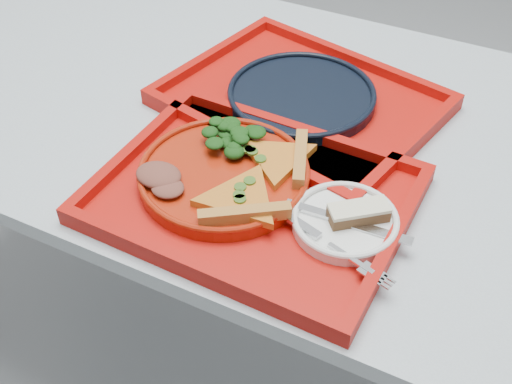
# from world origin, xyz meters

# --- Properties ---
(ground) EXTENTS (10.00, 10.00, 0.00)m
(ground) POSITION_xyz_m (0.00, 0.00, 0.00)
(ground) COLOR #989BA0
(ground) RESTS_ON ground
(table) EXTENTS (1.60, 0.80, 0.75)m
(table) POSITION_xyz_m (0.00, 0.00, 0.68)
(table) COLOR #9BA6AE
(table) RESTS_ON ground
(tray_main) EXTENTS (0.46, 0.36, 0.01)m
(tray_main) POSITION_xyz_m (0.09, -0.21, 0.76)
(tray_main) COLOR #AD0F09
(tray_main) RESTS_ON table
(tray_far) EXTENTS (0.52, 0.44, 0.01)m
(tray_far) POSITION_xyz_m (0.06, 0.05, 0.76)
(tray_far) COLOR #AD0F09
(tray_far) RESTS_ON table
(dinner_plate) EXTENTS (0.26, 0.26, 0.02)m
(dinner_plate) POSITION_xyz_m (0.04, -0.20, 0.77)
(dinner_plate) COLOR #9C1E0A
(dinner_plate) RESTS_ON tray_main
(side_plate) EXTENTS (0.15, 0.15, 0.01)m
(side_plate) POSITION_xyz_m (0.24, -0.21, 0.77)
(side_plate) COLOR white
(side_plate) RESTS_ON tray_main
(navy_plate) EXTENTS (0.26, 0.26, 0.02)m
(navy_plate) POSITION_xyz_m (0.06, 0.05, 0.77)
(navy_plate) COLOR black
(navy_plate) RESTS_ON tray_far
(pizza_slice_a) EXTENTS (0.19, 0.19, 0.02)m
(pizza_slice_a) POSITION_xyz_m (0.09, -0.25, 0.79)
(pizza_slice_a) COLOR gold
(pizza_slice_a) RESTS_ON dinner_plate
(pizza_slice_b) EXTENTS (0.17, 0.16, 0.02)m
(pizza_slice_b) POSITION_xyz_m (0.10, -0.14, 0.79)
(pizza_slice_b) COLOR gold
(pizza_slice_b) RESTS_ON dinner_plate
(salad_heap) EXTENTS (0.08, 0.07, 0.04)m
(salad_heap) POSITION_xyz_m (0.01, -0.14, 0.80)
(salad_heap) COLOR black
(salad_heap) RESTS_ON dinner_plate
(meat_portion) EXTENTS (0.07, 0.06, 0.02)m
(meat_portion) POSITION_xyz_m (-0.04, -0.26, 0.79)
(meat_portion) COLOR brown
(meat_portion) RESTS_ON dinner_plate
(dessert_bar) EXTENTS (0.09, 0.08, 0.02)m
(dessert_bar) POSITION_xyz_m (0.25, -0.20, 0.79)
(dessert_bar) COLOR #452E17
(dessert_bar) RESTS_ON side_plate
(knife) EXTENTS (0.19, 0.02, 0.01)m
(knife) POSITION_xyz_m (0.24, -0.22, 0.78)
(knife) COLOR silver
(knife) RESTS_ON side_plate
(fork) EXTENTS (0.18, 0.08, 0.01)m
(fork) POSITION_xyz_m (0.23, -0.26, 0.78)
(fork) COLOR silver
(fork) RESTS_ON side_plate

